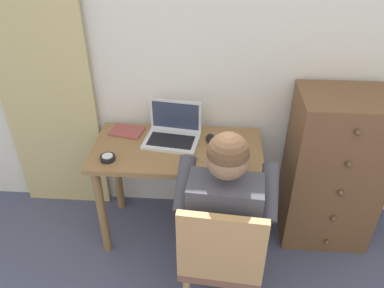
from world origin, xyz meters
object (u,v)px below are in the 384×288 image
at_px(dresser, 332,170).
at_px(laptop, 173,132).
at_px(desk, 178,164).
at_px(computer_mouse, 211,138).
at_px(notebook_pad, 127,131).
at_px(person_seated, 225,206).
at_px(desk_clock, 108,158).
at_px(coffee_mug, 236,159).
at_px(chair, 221,256).

height_order(dresser, laptop, dresser).
height_order(desk, computer_mouse, computer_mouse).
distance_m(dresser, notebook_pad, 1.38).
relative_size(person_seated, desk_clock, 13.33).
xyz_separation_m(desk_clock, coffee_mug, (0.76, -0.01, 0.03)).
bearing_deg(person_seated, computer_mouse, 100.11).
height_order(dresser, notebook_pad, dresser).
xyz_separation_m(computer_mouse, notebook_pad, (-0.56, 0.06, -0.01)).
bearing_deg(person_seated, coffee_mug, 78.67).
bearing_deg(laptop, coffee_mug, -33.39).
distance_m(desk, chair, 0.71).
bearing_deg(coffee_mug, notebook_pad, 155.85).
height_order(chair, coffee_mug, chair).
distance_m(desk, laptop, 0.21).
xyz_separation_m(desk, laptop, (-0.04, 0.10, 0.18)).
xyz_separation_m(desk_clock, notebook_pad, (0.05, 0.32, -0.01)).
relative_size(person_seated, laptop, 3.24).
bearing_deg(chair, coffee_mug, 81.41).
xyz_separation_m(laptop, coffee_mug, (0.40, -0.26, -0.00)).
height_order(computer_mouse, desk_clock, computer_mouse).
distance_m(computer_mouse, coffee_mug, 0.30).
height_order(dresser, chair, dresser).
bearing_deg(desk, laptop, 110.44).
bearing_deg(chair, computer_mouse, 96.61).
height_order(desk, desk_clock, desk_clock).
xyz_separation_m(computer_mouse, desk_clock, (-0.61, -0.25, -0.00)).
distance_m(desk, coffee_mug, 0.43).
height_order(chair, laptop, laptop).
xyz_separation_m(dresser, coffee_mug, (-0.65, -0.24, 0.23)).
relative_size(desk, person_seated, 0.89).
height_order(laptop, coffee_mug, laptop).
bearing_deg(computer_mouse, chair, -88.01).
bearing_deg(person_seated, desk, 123.80).
bearing_deg(computer_mouse, dresser, -6.32).
distance_m(dresser, computer_mouse, 0.83).
relative_size(computer_mouse, coffee_mug, 0.83).
height_order(chair, computer_mouse, chair).
xyz_separation_m(chair, computer_mouse, (-0.08, 0.73, 0.25)).
bearing_deg(laptop, desk_clock, -144.71).
relative_size(person_seated, coffee_mug, 10.00).
height_order(dresser, computer_mouse, dresser).
height_order(chair, person_seated, person_seated).
height_order(laptop, desk_clock, laptop).
distance_m(dresser, coffee_mug, 0.73).
bearing_deg(laptop, computer_mouse, -0.98).
height_order(desk, person_seated, person_seated).
xyz_separation_m(notebook_pad, coffee_mug, (0.72, -0.32, 0.04)).
height_order(dresser, coffee_mug, dresser).
distance_m(chair, notebook_pad, 1.05).
distance_m(desk, desk_clock, 0.45).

